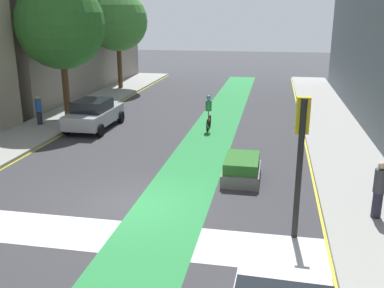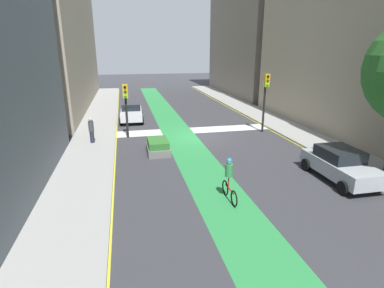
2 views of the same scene
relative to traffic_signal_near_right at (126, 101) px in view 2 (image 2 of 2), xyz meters
The scene contains 15 objects.
ground_plane 5.88m from the traffic_signal_near_right, 169.13° to the left, with size 120.00×120.00×0.00m, color #38383D.
bike_lane_paint 4.73m from the traffic_signal_near_right, 165.32° to the left, with size 2.40×60.00×0.01m, color #2D8C47.
crosswalk_band 5.88m from the traffic_signal_near_right, 168.79° to the right, with size 12.00×1.80×0.01m, color silver.
sidewalk_left 12.93m from the traffic_signal_near_right, behind, with size 3.00×60.00×0.15m, color #9E9E99.
curb_stripe_left 11.49m from the traffic_signal_near_right, behind, with size 0.16×60.00×0.01m, color yellow.
sidewalk_right 3.68m from the traffic_signal_near_right, 22.50° to the left, with size 3.00×60.00×0.15m, color #9E9E99.
curb_stripe_right 3.00m from the traffic_signal_near_right, 48.33° to the left, with size 0.16×60.00×0.01m, color yellow.
buildings_left_row 18.90m from the traffic_signal_near_right, behind, with size 9.05×59.74×20.92m.
traffic_signal_near_right is the anchor object (origin of this frame).
traffic_signal_near_left 10.28m from the traffic_signal_near_right, behind, with size 0.35×0.52×4.43m.
car_silver_left_far 14.17m from the traffic_signal_near_right, 135.36° to the left, with size 2.04×4.21×1.57m.
car_white_right_near 5.80m from the traffic_signal_near_right, 94.60° to the right, with size 2.13×4.25×1.57m.
cyclist_in_lane 11.56m from the traffic_signal_near_right, 110.56° to the left, with size 0.32×1.73×1.86m.
pedestrian_sidewalk_right_a 3.15m from the traffic_signal_near_right, 27.59° to the left, with size 0.34×0.34×1.71m.
median_planter 4.87m from the traffic_signal_near_right, 114.18° to the left, with size 1.34×2.13×0.85m.
Camera 2 is at (5.20, 21.06, 6.19)m, focal length 28.87 mm.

